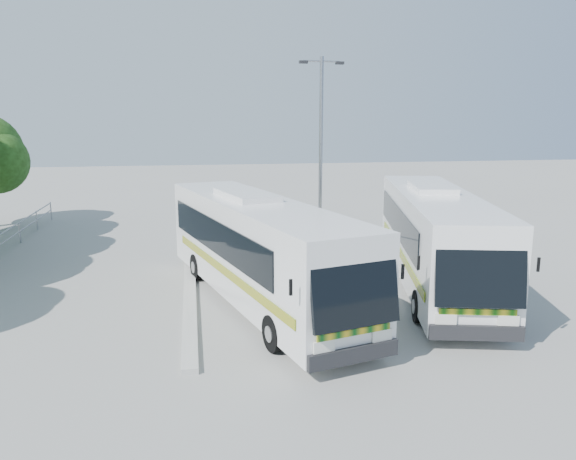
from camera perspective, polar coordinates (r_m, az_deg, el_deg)
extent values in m
plane|color=gray|center=(18.97, -2.94, -6.15)|extent=(100.00, 100.00, 0.00)
cube|color=#B2B2AD|center=(20.75, -9.94, -4.54)|extent=(0.40, 16.00, 0.15)
cylinder|color=gray|center=(33.33, -23.32, 1.51)|extent=(0.06, 0.06, 1.00)
cube|color=silver|center=(17.36, -3.07, -1.79)|extent=(5.23, 11.50, 2.87)
cube|color=black|center=(12.37, 6.81, -5.68)|extent=(2.20, 0.98, 1.82)
cube|color=black|center=(17.41, -7.42, -0.64)|extent=(2.41, 8.72, 1.03)
cube|color=black|center=(18.25, -0.27, 0.02)|extent=(2.41, 8.72, 1.03)
cube|color=#0B5115|center=(16.84, -6.49, -4.16)|extent=(2.59, 9.44, 0.26)
cylinder|color=black|center=(14.13, -1.43, -10.44)|extent=(0.52, 0.98, 0.94)
cylinder|color=black|center=(15.04, 6.10, -9.11)|extent=(0.52, 0.98, 0.94)
cylinder|color=black|center=(20.29, -9.21, -3.72)|extent=(0.52, 0.98, 0.94)
cylinder|color=black|center=(20.94, -3.61, -3.12)|extent=(0.52, 0.98, 0.94)
cube|color=white|center=(19.76, 14.67, -0.51)|extent=(4.90, 11.53, 2.87)
cube|color=black|center=(14.30, 18.97, -3.85)|extent=(2.20, 0.92, 1.83)
cube|color=black|center=(20.04, 11.07, 0.85)|extent=(2.14, 8.79, 1.03)
cube|color=black|center=(20.49, 17.70, 0.75)|extent=(2.14, 8.79, 1.03)
cube|color=#135C0D|center=(19.41, 11.26, -2.20)|extent=(2.30, 9.52, 0.26)
cylinder|color=black|center=(16.42, 13.16, -7.56)|extent=(0.49, 0.98, 0.94)
cylinder|color=black|center=(16.91, 20.35, -7.44)|extent=(0.49, 0.98, 0.94)
cylinder|color=black|center=(22.96, 10.41, -1.98)|extent=(0.49, 0.98, 0.94)
cylinder|color=black|center=(23.31, 15.61, -2.01)|extent=(0.49, 0.98, 0.94)
cylinder|color=gray|center=(25.20, 3.34, 7.82)|extent=(0.18, 0.18, 8.26)
cylinder|color=gray|center=(25.25, 3.45, 16.74)|extent=(1.65, 0.25, 0.08)
cube|color=black|center=(24.99, 1.58, 16.69)|extent=(0.38, 0.22, 0.12)
cube|color=black|center=(25.53, 5.28, 16.54)|extent=(0.38, 0.22, 0.12)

